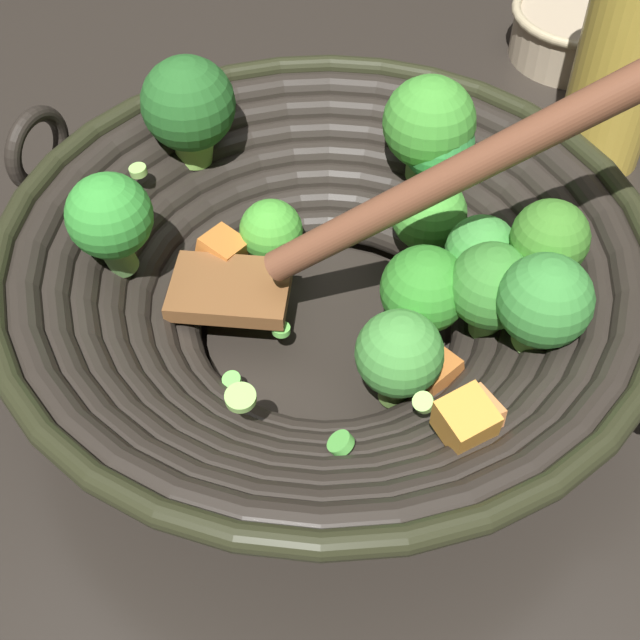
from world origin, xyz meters
name	(u,v)px	position (x,y,z in m)	size (l,w,h in m)	color
ground_plane	(326,341)	(0.00, 0.00, 0.00)	(4.00, 4.00, 0.00)	#28231E
wok	(332,271)	(0.00, 0.00, 0.06)	(0.37, 0.41, 0.22)	black
cooking_oil_bottle	(632,28)	(0.23, -0.16, 0.11)	(0.06, 0.06, 0.26)	gold
prep_bowl	(576,31)	(0.36, -0.14, 0.02)	(0.11, 0.11, 0.05)	tan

